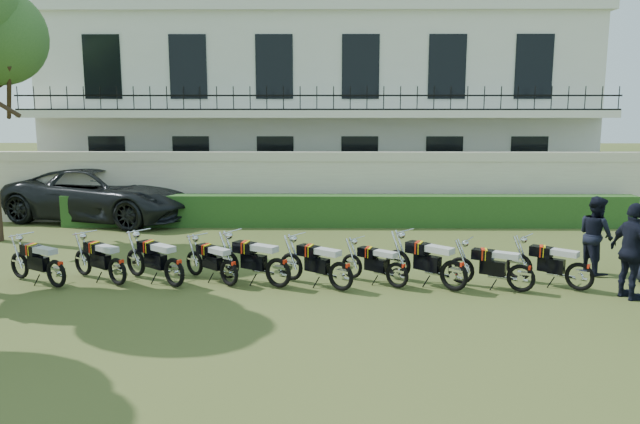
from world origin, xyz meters
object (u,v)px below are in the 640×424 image
at_px(motorcycle_5, 341,269).
at_px(officer_4, 596,235).
at_px(motorcycle_4, 278,265).
at_px(officer_2, 633,251).
at_px(motorcycle_8, 521,271).
at_px(motorcycle_1, 117,265).
at_px(motorcycle_9, 580,270).
at_px(motorcycle_7, 454,268).
at_px(motorcycle_0, 56,267).
at_px(suv, 104,194).
at_px(motorcycle_2, 174,265).
at_px(motorcycle_6, 397,269).
at_px(motorcycle_3, 229,267).

relative_size(motorcycle_5, officer_4, 0.90).
relative_size(motorcycle_4, officer_2, 0.92).
height_order(motorcycle_8, officer_2, officer_2).
distance_m(motorcycle_1, motorcycle_9, 9.65).
bearing_deg(motorcycle_7, motorcycle_9, -47.51).
distance_m(motorcycle_0, officer_4, 11.86).
bearing_deg(officer_2, motorcycle_4, 69.07).
distance_m(motorcycle_5, suv, 10.99).
distance_m(motorcycle_0, motorcycle_5, 5.95).
xyz_separation_m(motorcycle_2, suv, (-4.15, 7.66, 0.39)).
distance_m(motorcycle_5, motorcycle_8, 3.68).
distance_m(motorcycle_5, officer_4, 6.03).
bearing_deg(motorcycle_9, motorcycle_2, 127.14).
height_order(motorcycle_9, officer_2, officer_2).
distance_m(motorcycle_8, officer_2, 2.14).
distance_m(officer_2, officer_4, 1.91).
xyz_separation_m(motorcycle_1, motorcycle_6, (5.91, -0.12, -0.04)).
height_order(motorcycle_2, officer_2, officer_2).
relative_size(motorcycle_1, motorcycle_4, 0.88).
distance_m(motorcycle_3, officer_4, 8.28).
height_order(motorcycle_3, motorcycle_9, motorcycle_9).
height_order(motorcycle_0, officer_2, officer_2).
height_order(motorcycle_6, motorcycle_8, motorcycle_8).
xyz_separation_m(motorcycle_1, motorcycle_4, (3.42, -0.14, 0.03)).
height_order(motorcycle_3, officer_4, officer_4).
distance_m(motorcycle_2, motorcycle_4, 2.18).
height_order(motorcycle_4, suv, suv).
bearing_deg(officer_4, suv, 51.73).
bearing_deg(motorcycle_1, motorcycle_8, -55.97).
height_order(motorcycle_8, officer_4, officer_4).
bearing_deg(motorcycle_6, motorcycle_0, 128.91).
relative_size(motorcycle_8, suv, 0.26).
height_order(motorcycle_2, motorcycle_9, motorcycle_2).
xyz_separation_m(motorcycle_2, officer_2, (9.22, -0.63, 0.47)).
bearing_deg(officer_2, motorcycle_7, 67.18).
distance_m(motorcycle_1, motorcycle_2, 1.24).
distance_m(motorcycle_3, motorcycle_6, 3.54).
distance_m(motorcycle_2, motorcycle_8, 7.17).
height_order(officer_2, officer_4, officer_2).
xyz_separation_m(motorcycle_7, officer_2, (3.41, -0.40, 0.45)).
distance_m(motorcycle_7, motorcycle_9, 2.59).
bearing_deg(motorcycle_4, suv, 70.22).
bearing_deg(motorcycle_0, officer_4, -52.02).
bearing_deg(motorcycle_8, motorcycle_0, 117.81).
bearing_deg(motorcycle_6, motorcycle_7, -62.14).
relative_size(motorcycle_1, officer_2, 0.80).
bearing_deg(officer_4, officer_2, 164.35).
relative_size(motorcycle_2, motorcycle_8, 0.98).
height_order(motorcycle_2, motorcycle_7, motorcycle_7).
height_order(motorcycle_1, motorcycle_4, motorcycle_4).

